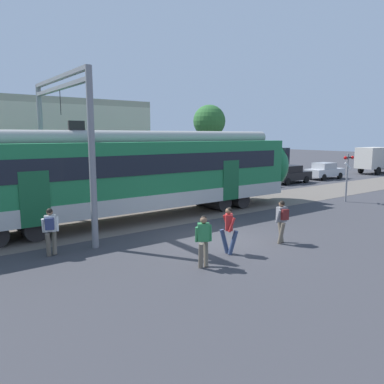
# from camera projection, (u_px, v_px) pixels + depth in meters

# --- Properties ---
(ground_plane) EXTENTS (160.00, 160.00, 0.00)m
(ground_plane) POSITION_uv_depth(u_px,v_px,m) (217.00, 240.00, 14.83)
(ground_plane) COLOR #38383D
(pedestrian_white) EXTENTS (0.64, 0.58, 1.67)m
(pedestrian_white) POSITION_uv_depth(u_px,v_px,m) (50.00, 228.00, 12.75)
(pedestrian_white) COLOR #6B6051
(pedestrian_white) RESTS_ON ground
(pedestrian_green) EXTENTS (0.67, 0.55, 1.67)m
(pedestrian_green) POSITION_uv_depth(u_px,v_px,m) (203.00, 237.00, 11.63)
(pedestrian_green) COLOR #6B6051
(pedestrian_green) RESTS_ON ground
(pedestrian_red) EXTENTS (0.48, 0.67, 1.67)m
(pedestrian_red) POSITION_uv_depth(u_px,v_px,m) (229.00, 227.00, 12.95)
(pedestrian_red) COLOR navy
(pedestrian_red) RESTS_ON ground
(pedestrian_grey) EXTENTS (0.60, 0.61, 1.67)m
(pedestrian_grey) POSITION_uv_depth(u_px,v_px,m) (282.00, 218.00, 14.22)
(pedestrian_grey) COLOR #6B6051
(pedestrian_grey) RESTS_ON ground
(parked_car_grey) EXTENTS (4.07, 1.89, 1.54)m
(parked_car_grey) POSITION_uv_depth(u_px,v_px,m) (251.00, 178.00, 29.18)
(parked_car_grey) COLOR gray
(parked_car_grey) RESTS_ON ground
(parked_car_black) EXTENTS (4.00, 1.76, 1.54)m
(parked_car_black) POSITION_uv_depth(u_px,v_px,m) (290.00, 174.00, 32.21)
(parked_car_black) COLOR black
(parked_car_black) RESTS_ON ground
(parked_car_silver) EXTENTS (4.05, 1.85, 1.54)m
(parked_car_silver) POSITION_uv_depth(u_px,v_px,m) (325.00, 171.00, 35.33)
(parked_car_silver) COLOR #B7BABF
(parked_car_silver) RESTS_ON ground
(box_truck) EXTENTS (5.33, 2.28, 2.82)m
(box_truck) POSITION_uv_depth(u_px,v_px,m) (376.00, 159.00, 40.24)
(box_truck) COLOR beige
(box_truck) RESTS_ON ground
(catenary_gantry) EXTENTS (0.24, 6.64, 6.53)m
(catenary_gantry) POSITION_uv_depth(u_px,v_px,m) (62.00, 130.00, 15.72)
(catenary_gantry) COLOR gray
(catenary_gantry) RESTS_ON ground
(crossing_signal) EXTENTS (0.96, 0.22, 3.00)m
(crossing_signal) POSITION_uv_depth(u_px,v_px,m) (348.00, 170.00, 23.00)
(crossing_signal) COLOR gray
(crossing_signal) RESTS_ON ground
(background_building) EXTENTS (18.43, 5.00, 9.20)m
(background_building) POSITION_uv_depth(u_px,v_px,m) (0.00, 150.00, 23.03)
(background_building) COLOR beige
(background_building) RESTS_ON ground
(street_tree_right) EXTENTS (2.91, 2.91, 6.82)m
(street_tree_right) POSITION_uv_depth(u_px,v_px,m) (209.00, 122.00, 33.68)
(street_tree_right) COLOR brown
(street_tree_right) RESTS_ON ground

